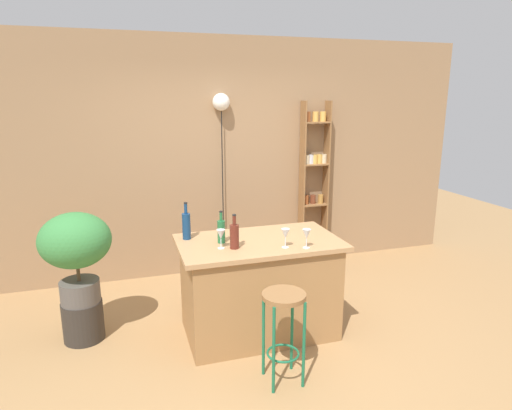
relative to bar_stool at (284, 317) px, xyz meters
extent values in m
plane|color=#A37A4C|center=(0.05, 0.45, -0.53)|extent=(12.00, 12.00, 0.00)
cube|color=#997551|center=(0.05, 2.40, 0.87)|extent=(6.40, 0.10, 2.80)
cube|color=#9E7042|center=(0.05, 0.75, -0.11)|extent=(1.31, 0.76, 0.85)
cube|color=tan|center=(0.05, 0.75, 0.34)|extent=(1.43, 0.83, 0.04)
cylinder|color=#196642|center=(-0.12, -0.12, -0.19)|extent=(0.02, 0.02, 0.69)
cylinder|color=#196642|center=(0.12, -0.12, -0.19)|extent=(0.02, 0.02, 0.69)
cylinder|color=#196642|center=(-0.12, 0.12, -0.19)|extent=(0.02, 0.02, 0.69)
cylinder|color=#196642|center=(0.12, 0.12, -0.19)|extent=(0.02, 0.02, 0.69)
torus|color=#196642|center=(0.00, 0.00, -0.30)|extent=(0.25, 0.25, 0.02)
cylinder|color=olive|center=(0.00, 0.00, 0.17)|extent=(0.33, 0.33, 0.03)
cube|color=olive|center=(1.09, 2.25, 0.50)|extent=(0.02, 0.17, 2.07)
cube|color=olive|center=(1.42, 2.25, 0.50)|extent=(0.02, 0.17, 2.07)
cube|color=olive|center=(1.25, 2.25, -0.27)|extent=(0.31, 0.17, 0.02)
cylinder|color=silver|center=(1.15, 2.26, -0.22)|extent=(0.07, 0.07, 0.08)
cylinder|color=#994C23|center=(1.25, 2.24, -0.22)|extent=(0.07, 0.07, 0.08)
cylinder|color=brown|center=(1.35, 2.24, -0.22)|extent=(0.07, 0.07, 0.08)
cube|color=olive|center=(1.25, 2.25, 0.24)|extent=(0.31, 0.17, 0.02)
cylinder|color=#994C23|center=(1.15, 2.26, 0.31)|extent=(0.07, 0.07, 0.11)
cylinder|color=brown|center=(1.25, 2.26, 0.31)|extent=(0.07, 0.07, 0.11)
cylinder|color=#AD7A38|center=(1.35, 2.24, 0.31)|extent=(0.07, 0.07, 0.11)
cube|color=olive|center=(1.25, 2.25, 0.76)|extent=(0.31, 0.17, 0.02)
cylinder|color=beige|center=(1.14, 2.24, 0.82)|extent=(0.07, 0.07, 0.11)
cylinder|color=silver|center=(1.20, 2.25, 0.82)|extent=(0.07, 0.07, 0.11)
cylinder|color=gold|center=(1.25, 2.24, 0.82)|extent=(0.07, 0.07, 0.11)
cylinder|color=gold|center=(1.32, 2.25, 0.82)|extent=(0.07, 0.07, 0.11)
cylinder|color=beige|center=(1.38, 2.24, 0.82)|extent=(0.07, 0.07, 0.11)
cube|color=olive|center=(1.25, 2.25, 1.28)|extent=(0.31, 0.17, 0.02)
cylinder|color=#994C23|center=(1.14, 2.25, 1.35)|extent=(0.07, 0.07, 0.12)
cylinder|color=gold|center=(1.25, 2.26, 1.35)|extent=(0.07, 0.07, 0.12)
cylinder|color=gold|center=(1.35, 2.25, 1.35)|extent=(0.07, 0.07, 0.12)
cylinder|color=#2D2823|center=(-1.49, 1.09, -0.35)|extent=(0.35, 0.35, 0.36)
cylinder|color=#514C47|center=(-1.49, 1.09, -0.07)|extent=(0.34, 0.34, 0.20)
cylinder|color=brown|center=(-1.49, 1.09, 0.11)|extent=(0.03, 0.03, 0.16)
ellipsoid|color=#387F3D|center=(-1.49, 1.09, 0.40)|extent=(0.60, 0.54, 0.48)
cylinder|color=#236638|center=(-0.28, 0.79, 0.45)|extent=(0.07, 0.07, 0.20)
cylinder|color=#236638|center=(-0.28, 0.79, 0.59)|extent=(0.03, 0.03, 0.08)
cylinder|color=black|center=(-0.28, 0.79, 0.63)|extent=(0.03, 0.03, 0.01)
cylinder|color=navy|center=(-0.55, 0.98, 0.47)|extent=(0.07, 0.07, 0.23)
cylinder|color=navy|center=(-0.55, 0.98, 0.63)|extent=(0.03, 0.03, 0.09)
cylinder|color=black|center=(-0.55, 0.98, 0.68)|extent=(0.03, 0.03, 0.01)
cylinder|color=#5B2319|center=(-0.21, 0.61, 0.46)|extent=(0.08, 0.08, 0.20)
cylinder|color=#5B2319|center=(-0.21, 0.61, 0.60)|extent=(0.03, 0.03, 0.08)
cylinder|color=black|center=(-0.21, 0.61, 0.64)|extent=(0.03, 0.03, 0.01)
cylinder|color=silver|center=(0.20, 0.51, 0.36)|extent=(0.06, 0.06, 0.00)
cylinder|color=silver|center=(0.20, 0.51, 0.40)|extent=(0.01, 0.01, 0.07)
cone|color=silver|center=(0.20, 0.51, 0.48)|extent=(0.07, 0.07, 0.08)
cylinder|color=silver|center=(0.36, 0.44, 0.36)|extent=(0.06, 0.06, 0.00)
cylinder|color=silver|center=(0.36, 0.44, 0.40)|extent=(0.01, 0.01, 0.07)
cone|color=silver|center=(0.36, 0.44, 0.48)|extent=(0.07, 0.07, 0.08)
cylinder|color=silver|center=(-0.32, 0.65, 0.36)|extent=(0.06, 0.06, 0.00)
cylinder|color=silver|center=(-0.32, 0.65, 0.40)|extent=(0.01, 0.01, 0.07)
cone|color=silver|center=(-0.32, 0.65, 0.48)|extent=(0.07, 0.07, 0.08)
cylinder|color=black|center=(0.08, 2.29, 0.50)|extent=(0.01, 0.01, 2.06)
sphere|color=white|center=(0.08, 2.29, 1.52)|extent=(0.20, 0.20, 0.20)
camera|label=1|loc=(-1.09, -2.80, 1.60)|focal=31.17mm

